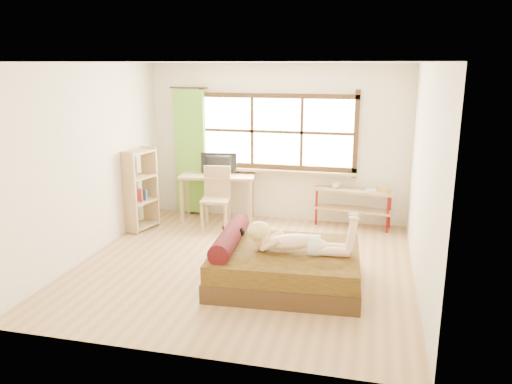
% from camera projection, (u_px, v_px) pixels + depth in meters
% --- Properties ---
extents(floor, '(4.50, 4.50, 0.00)m').
position_uv_depth(floor, '(244.00, 265.00, 6.84)').
color(floor, '#9E754C').
rests_on(floor, ground).
extents(ceiling, '(4.50, 4.50, 0.00)m').
position_uv_depth(ceiling, '(243.00, 62.00, 6.17)').
color(ceiling, white).
rests_on(ceiling, wall_back).
extents(wall_back, '(4.50, 0.00, 4.50)m').
position_uv_depth(wall_back, '(277.00, 143.00, 8.63)').
color(wall_back, silver).
rests_on(wall_back, floor).
extents(wall_front, '(4.50, 0.00, 4.50)m').
position_uv_depth(wall_front, '(178.00, 220.00, 4.39)').
color(wall_front, silver).
rests_on(wall_front, floor).
extents(wall_left, '(0.00, 4.50, 4.50)m').
position_uv_depth(wall_left, '(89.00, 161.00, 7.01)').
color(wall_left, silver).
rests_on(wall_left, floor).
extents(wall_right, '(0.00, 4.50, 4.50)m').
position_uv_depth(wall_right, '(424.00, 178.00, 6.00)').
color(wall_right, silver).
rests_on(wall_right, floor).
extents(window, '(2.80, 0.16, 1.46)m').
position_uv_depth(window, '(277.00, 134.00, 8.56)').
color(window, '#FFEDBF').
rests_on(window, wall_back).
extents(curtain, '(0.55, 0.10, 2.20)m').
position_uv_depth(curtain, '(190.00, 152.00, 8.91)').
color(curtain, '#457D22').
rests_on(curtain, wall_back).
extents(bed, '(1.90, 1.56, 0.69)m').
position_uv_depth(bed, '(282.00, 265.00, 6.22)').
color(bed, black).
rests_on(bed, floor).
extents(woman, '(1.29, 0.44, 0.55)m').
position_uv_depth(woman, '(298.00, 231.00, 6.01)').
color(woman, beige).
rests_on(woman, bed).
extents(kitten, '(0.28, 0.13, 0.22)m').
position_uv_depth(kitten, '(232.00, 234.00, 6.39)').
color(kitten, black).
rests_on(kitten, bed).
extents(desk, '(1.36, 0.77, 0.81)m').
position_uv_depth(desk, '(218.00, 180.00, 8.73)').
color(desk, '#A28658').
rests_on(desk, floor).
extents(monitor, '(0.64, 0.17, 0.36)m').
position_uv_depth(monitor, '(218.00, 164.00, 8.70)').
color(monitor, black).
rests_on(monitor, desk).
extents(chair, '(0.51, 0.51, 1.01)m').
position_uv_depth(chair, '(216.00, 193.00, 8.41)').
color(chair, '#A28658').
rests_on(chair, floor).
extents(pipe_shelf, '(1.33, 0.50, 0.74)m').
position_uv_depth(pipe_shelf, '(354.00, 199.00, 8.37)').
color(pipe_shelf, '#A28658').
rests_on(pipe_shelf, floor).
extents(cup, '(0.14, 0.14, 0.10)m').
position_uv_depth(cup, '(336.00, 186.00, 8.38)').
color(cup, gray).
rests_on(cup, pipe_shelf).
extents(book, '(0.20, 0.25, 0.02)m').
position_uv_depth(book, '(366.00, 189.00, 8.28)').
color(book, gray).
rests_on(book, pipe_shelf).
extents(bookshelf, '(0.46, 0.64, 1.34)m').
position_uv_depth(bookshelf, '(139.00, 189.00, 8.21)').
color(bookshelf, '#A28658').
rests_on(bookshelf, floor).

